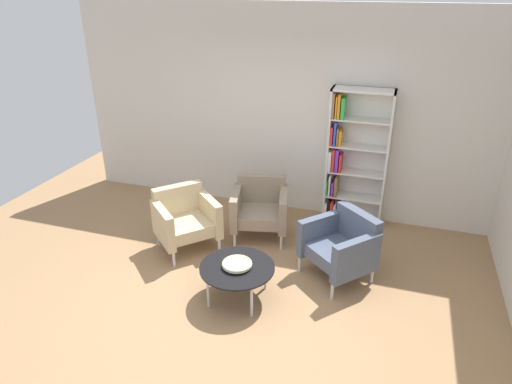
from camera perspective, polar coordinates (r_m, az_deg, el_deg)
ground_plane at (r=5.00m, az=-3.20°, el=-13.87°), size 8.32×8.32×0.00m
plaster_back_panel at (r=6.46m, az=4.38°, el=9.92°), size 6.40×0.12×2.90m
bookshelf_tall at (r=6.28m, az=11.82°, el=4.00°), size 0.80×0.30×1.90m
coffee_table_low at (r=4.86m, az=-2.38°, el=-9.64°), size 0.80×0.80×0.40m
decorative_bowl at (r=4.83m, az=-2.40°, el=-9.02°), size 0.32×0.32×0.05m
armchair_by_bookshelf at (r=5.99m, az=0.52°, el=-1.94°), size 0.84×0.80×0.78m
armchair_corner_red at (r=5.27m, az=10.74°, el=-6.54°), size 0.95×0.94×0.78m
armchair_spare_guest at (r=5.79m, az=-8.93°, el=-3.28°), size 0.95×0.95×0.78m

